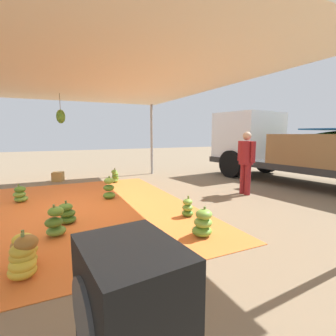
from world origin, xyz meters
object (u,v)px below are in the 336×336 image
at_px(banana_bunch_0, 23,258).
at_px(banana_bunch_2, 203,224).
at_px(banana_bunch_7, 115,176).
at_px(cargo_truck_main, 302,147).
at_px(crate_0, 58,177).
at_px(banana_bunch_3, 67,214).
at_px(banana_bunch_8, 20,195).
at_px(banana_bunch_1, 24,250).
at_px(worker_0, 246,158).
at_px(banana_bunch_4, 55,223).
at_px(banana_bunch_6, 109,189).
at_px(banana_bunch_5, 188,208).

height_order(banana_bunch_0, banana_bunch_2, banana_bunch_0).
height_order(banana_bunch_2, banana_bunch_7, banana_bunch_2).
height_order(cargo_truck_main, crate_0, cargo_truck_main).
distance_m(banana_bunch_3, banana_bunch_8, 2.15).
bearing_deg(cargo_truck_main, banana_bunch_1, -74.99).
xyz_separation_m(cargo_truck_main, worker_0, (0.38, -2.65, -0.22)).
distance_m(banana_bunch_3, cargo_truck_main, 7.22).
relative_size(banana_bunch_7, cargo_truck_main, 0.07).
xyz_separation_m(banana_bunch_4, banana_bunch_8, (-2.49, -0.72, -0.04)).
bearing_deg(crate_0, worker_0, 47.46).
relative_size(banana_bunch_4, cargo_truck_main, 0.07).
bearing_deg(banana_bunch_6, banana_bunch_7, 162.80).
distance_m(banana_bunch_0, banana_bunch_8, 3.61).
bearing_deg(worker_0, banana_bunch_2, -53.68).
relative_size(banana_bunch_3, banana_bunch_4, 0.82).
xyz_separation_m(banana_bunch_6, banana_bunch_7, (-1.95, 0.60, -0.04)).
relative_size(banana_bunch_4, banana_bunch_5, 1.25).
bearing_deg(banana_bunch_4, banana_bunch_5, 88.33).
xyz_separation_m(banana_bunch_2, banana_bunch_3, (-1.53, -1.91, -0.04)).
height_order(banana_bunch_0, banana_bunch_5, banana_bunch_0).
distance_m(banana_bunch_7, worker_0, 4.18).
relative_size(banana_bunch_1, banana_bunch_7, 0.93).
bearing_deg(crate_0, banana_bunch_7, 56.67).
bearing_deg(banana_bunch_5, worker_0, 112.50).
distance_m(banana_bunch_3, banana_bunch_7, 3.74).
height_order(banana_bunch_5, banana_bunch_6, banana_bunch_6).
bearing_deg(banana_bunch_3, banana_bunch_7, 153.70).
relative_size(banana_bunch_8, crate_0, 1.22).
relative_size(banana_bunch_6, worker_0, 0.34).
distance_m(banana_bunch_1, banana_bunch_5, 2.81).
relative_size(banana_bunch_0, banana_bunch_1, 1.17).
relative_size(banana_bunch_5, cargo_truck_main, 0.06).
bearing_deg(banana_bunch_1, cargo_truck_main, 105.01).
relative_size(banana_bunch_1, worker_0, 0.27).
bearing_deg(banana_bunch_7, banana_bunch_8, -61.28).
bearing_deg(banana_bunch_4, banana_bunch_0, -17.37).
bearing_deg(crate_0, cargo_truck_main, 62.37).
xyz_separation_m(banana_bunch_2, crate_0, (-6.01, -1.94, -0.06)).
height_order(banana_bunch_4, crate_0, banana_bunch_4).
bearing_deg(banana_bunch_8, crate_0, 160.88).
bearing_deg(banana_bunch_5, cargo_truck_main, 105.11).
bearing_deg(cargo_truck_main, worker_0, -81.76).
xyz_separation_m(banana_bunch_7, worker_0, (3.01, 2.80, 0.76)).
distance_m(banana_bunch_7, cargo_truck_main, 6.13).
height_order(banana_bunch_1, banana_bunch_8, banana_bunch_1).
distance_m(banana_bunch_1, banana_bunch_8, 3.30).
relative_size(banana_bunch_2, crate_0, 1.36).
bearing_deg(banana_bunch_6, cargo_truck_main, 83.64).
bearing_deg(banana_bunch_2, banana_bunch_4, -115.23).
xyz_separation_m(banana_bunch_3, worker_0, (-0.34, 4.46, 0.79)).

